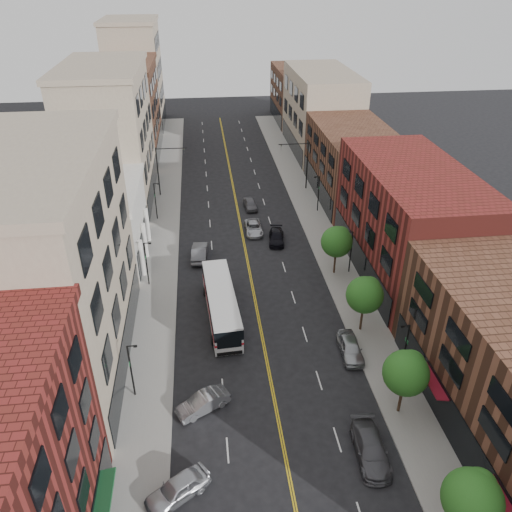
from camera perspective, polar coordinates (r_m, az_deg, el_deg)
name	(u,v)px	position (r m, az deg, el deg)	size (l,w,h in m)	color
ground	(288,469)	(37.20, 3.65, -23.12)	(220.00, 220.00, 0.00)	black
sidewalk_left	(163,236)	(64.20, -10.55, 2.28)	(4.00, 110.00, 0.15)	gray
sidewalk_right	(318,228)	(65.64, 7.12, 3.24)	(4.00, 110.00, 0.15)	gray
bldg_l_tanoffice	(49,272)	(42.27, -22.54, -1.73)	(10.00, 22.00, 18.00)	gray
bldg_l_white	(97,225)	(59.92, -17.76, 3.35)	(10.00, 14.00, 8.00)	silver
bldg_l_far_a	(110,138)	(73.71, -16.31, 12.85)	(10.00, 20.00, 18.00)	gray
bldg_l_far_b	(127,112)	(93.18, -14.50, 15.69)	(10.00, 20.00, 15.00)	brown
bldg_l_far_c	(135,76)	(110.11, -13.65, 19.33)	(10.00, 16.00, 20.00)	gray
bldg_r_mid	(409,222)	(55.86, 17.03, 3.76)	(10.00, 22.00, 12.00)	maroon
bldg_r_far_a	(353,163)	(74.33, 10.99, 10.39)	(10.00, 20.00, 10.00)	brown
bldg_r_far_b	(321,112)	(93.10, 7.41, 16.04)	(10.00, 22.00, 14.00)	gray
bldg_r_far_c	(299,95)	(112.44, 4.97, 17.89)	(10.00, 18.00, 11.00)	brown
tree_r_0	(473,497)	(33.30, 23.59, -23.92)	(3.40, 3.40, 5.59)	black
tree_r_1	(407,371)	(39.01, 16.85, -12.51)	(3.40, 3.40, 5.59)	black
tree_r_2	(365,294)	(46.21, 12.41, -4.22)	(3.40, 3.40, 5.59)	black
tree_r_3	(337,241)	(54.30, 9.29, 1.74)	(3.40, 3.40, 5.59)	black
lamp_l_1	(131,368)	(40.52, -14.06, -12.32)	(0.81, 0.55, 5.05)	black
lamp_l_2	(147,261)	(53.34, -12.39, -0.61)	(0.81, 0.55, 5.05)	black
lamp_l_3	(156,199)	(67.53, -11.40, 6.39)	(0.81, 0.55, 5.05)	black
lamp_r_1	(405,347)	(42.97, 16.67, -9.88)	(0.81, 0.55, 5.05)	black
lamp_r_2	(351,250)	(55.22, 10.77, 0.73)	(0.81, 0.55, 5.05)	black
lamp_r_3	(318,192)	(69.02, 7.13, 7.31)	(0.81, 0.55, 5.05)	black
signal_mast_left	(162,166)	(74.25, -10.64, 10.11)	(4.49, 0.18, 7.20)	black
signal_mast_right	(303,160)	(75.53, 5.34, 10.86)	(4.49, 0.18, 7.20)	black
city_bus	(221,302)	(48.21, -4.00, -5.30)	(3.41, 11.90, 3.02)	silver
car_angle_a	(178,489)	(35.72, -8.94, -24.79)	(1.77, 4.41, 1.50)	#B4B6BD
car_angle_b	(203,403)	(40.19, -6.06, -16.34)	(1.48, 4.24, 1.40)	#A8AAB0
car_parked_mid	(371,449)	(38.01, 12.96, -20.71)	(2.08, 5.12, 1.49)	#48484D
car_parked_far	(350,348)	(45.25, 10.73, -10.25)	(1.80, 4.47, 1.52)	#A4A8AC
car_lane_behind	(199,252)	(58.44, -6.49, 0.43)	(1.69, 4.84, 1.59)	#545559
car_lane_a	(276,237)	(61.66, 2.35, 2.16)	(1.82, 4.48, 1.30)	black
car_lane_b	(254,228)	(63.85, -0.27, 3.24)	(2.15, 4.65, 1.29)	#AFB2B7
car_lane_c	(250,204)	(70.30, -0.68, 5.94)	(1.57, 3.91, 1.33)	#55555B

